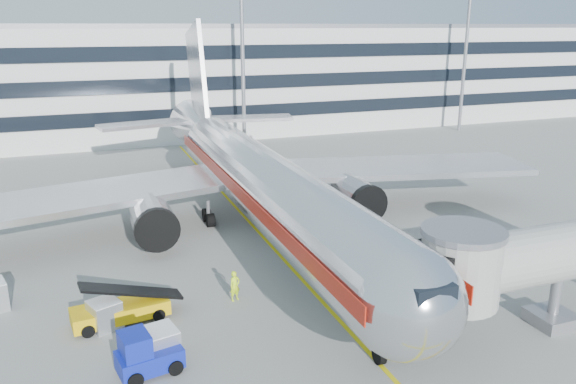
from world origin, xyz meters
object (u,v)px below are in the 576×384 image
object	(u,v)px
cargo_container_front	(160,346)
main_jet	(254,177)
cargo_container_left	(105,314)
ramp_worker	(235,286)
belt_loader	(120,309)
baggage_tug	(145,355)

from	to	relation	value
cargo_container_front	main_jet	bearing A→B (deg)	58.68
cargo_container_left	ramp_worker	world-z (taller)	ramp_worker
main_jet	belt_loader	xyz separation A→B (m)	(-11.12, -11.34, -3.51)
belt_loader	ramp_worker	world-z (taller)	belt_loader
ramp_worker	baggage_tug	bearing A→B (deg)	-155.16
belt_loader	baggage_tug	distance (m)	5.34
belt_loader	cargo_container_front	bearing A→B (deg)	-72.45
belt_loader	cargo_container_front	world-z (taller)	belt_loader
belt_loader	baggage_tug	world-z (taller)	belt_loader
belt_loader	baggage_tug	xyz separation A→B (m)	(0.69, -5.29, 0.22)
baggage_tug	cargo_container_left	bearing A→B (deg)	107.08
cargo_container_front	ramp_worker	xyz separation A→B (m)	(5.00, 4.78, 0.05)
cargo_container_left	main_jet	bearing A→B (deg)	44.45
baggage_tug	ramp_worker	size ratio (longest dim) A/B	1.73
belt_loader	cargo_container_front	xyz separation A→B (m)	(1.44, -4.56, 0.13)
baggage_tug	cargo_container_front	size ratio (longest dim) A/B	1.65
cargo_container_front	ramp_worker	bearing A→B (deg)	43.72
baggage_tug	cargo_container_left	distance (m)	5.15
cargo_container_left	ramp_worker	distance (m)	7.29
cargo_container_front	belt_loader	bearing A→B (deg)	107.55
ramp_worker	cargo_container_left	bearing A→B (deg)	165.73
main_jet	belt_loader	world-z (taller)	main_jet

